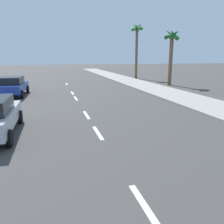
{
  "coord_description": "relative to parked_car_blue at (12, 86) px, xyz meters",
  "views": [
    {
      "loc": [
        -1.81,
        2.83,
        3.16
      ],
      "look_at": [
        0.39,
        10.98,
        1.1
      ],
      "focal_mm": 36.43,
      "sensor_mm": 36.0,
      "label": 1
    }
  ],
  "objects": [
    {
      "name": "lane_stripe_2",
      "position": [
        4.9,
        -16.25,
        -0.84
      ],
      "size": [
        0.16,
        1.8,
        0.01
      ],
      "primitive_type": "cube",
      "color": "white",
      "rests_on": "ground"
    },
    {
      "name": "lane_stripe_4",
      "position": [
        4.9,
        -7.98,
        -0.84
      ],
      "size": [
        0.16,
        1.8,
        0.01
      ],
      "primitive_type": "cube",
      "color": "white",
      "rests_on": "ground"
    },
    {
      "name": "ground_plane",
      "position": [
        4.9,
        -2.99,
        -0.84
      ],
      "size": [
        160.0,
        160.0,
        0.0
      ],
      "primitive_type": "plane",
      "color": "#423F3D"
    },
    {
      "name": "sidewalk_strip",
      "position": [
        12.95,
        -0.99,
        -0.77
      ],
      "size": [
        3.6,
        80.0,
        0.14
      ],
      "primitive_type": "cube",
      "color": "#9E998E",
      "rests_on": "ground"
    },
    {
      "name": "lane_stripe_6",
      "position": [
        4.9,
        0.14,
        -0.84
      ],
      "size": [
        0.16,
        1.8,
        0.01
      ],
      "primitive_type": "cube",
      "color": "white",
      "rests_on": "ground"
    },
    {
      "name": "parked_car_blue",
      "position": [
        0.0,
        0.0,
        0.0
      ],
      "size": [
        2.28,
        4.63,
        1.57
      ],
      "rotation": [
        0.0,
        0.0,
        -0.05
      ],
      "color": "#1E389E",
      "rests_on": "ground"
    },
    {
      "name": "lane_stripe_3",
      "position": [
        4.9,
        -11.13,
        -0.84
      ],
      "size": [
        0.16,
        1.8,
        0.01
      ],
      "primitive_type": "cube",
      "color": "white",
      "rests_on": "ground"
    },
    {
      "name": "lane_stripe_5",
      "position": [
        4.9,
        -2.64,
        -0.84
      ],
      "size": [
        0.16,
        1.8,
        0.01
      ],
      "primitive_type": "cube",
      "color": "white",
      "rests_on": "ground"
    },
    {
      "name": "lane_stripe_7",
      "position": [
        4.9,
        7.3,
        -0.84
      ],
      "size": [
        0.16,
        1.8,
        0.01
      ],
      "primitive_type": "cube",
      "color": "white",
      "rests_on": "ground"
    },
    {
      "name": "palm_tree_far",
      "position": [
        16.16,
        3.15,
        3.64
      ],
      "size": [
        1.9,
        1.83,
        6.23
      ],
      "color": "brown",
      "rests_on": "ground"
    },
    {
      "name": "palm_tree_distant",
      "position": [
        15.39,
        11.79,
        4.97
      ],
      "size": [
        1.78,
        1.81,
        7.89
      ],
      "color": "brown",
      "rests_on": "ground"
    }
  ]
}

